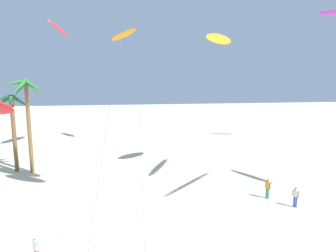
{
  "coord_description": "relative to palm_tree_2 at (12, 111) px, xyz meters",
  "views": [
    {
      "loc": [
        -2.58,
        6.94,
        9.71
      ],
      "look_at": [
        1.03,
        24.7,
        7.02
      ],
      "focal_mm": 28.82,
      "sensor_mm": 36.0,
      "label": 1
    }
  ],
  "objects": [
    {
      "name": "palm_tree_2",
      "position": [
        0.0,
        0.0,
        0.0
      ],
      "size": [
        4.26,
        4.49,
        8.87
      ],
      "color": "brown",
      "rests_on": "ground"
    },
    {
      "name": "person_foreground_walker",
      "position": [
        25.3,
        -14.65,
        -6.01
      ],
      "size": [
        0.33,
        0.44,
        1.7
      ],
      "color": "#284CA3",
      "rests_on": "ground"
    },
    {
      "name": "person_near_left",
      "position": [
        24.03,
        -12.66,
        -5.98
      ],
      "size": [
        0.32,
        0.46,
        1.77
      ],
      "color": "#338E56",
      "rests_on": "ground"
    },
    {
      "name": "flying_kite_6",
      "position": [
        3.93,
        9.27,
        10.73
      ],
      "size": [
        2.62,
        10.17,
        18.81
      ],
      "color": "red",
      "rests_on": "ground"
    },
    {
      "name": "person_far_watcher",
      "position": [
        6.78,
        -18.21,
        -5.99
      ],
      "size": [
        0.42,
        0.35,
        1.74
      ],
      "color": "red",
      "rests_on": "ground"
    },
    {
      "name": "palm_tree_3",
      "position": [
        1.88,
        -0.86,
        1.59
      ],
      "size": [
        4.38,
        4.21,
        10.55
      ],
      "color": "brown",
      "rests_on": "ground"
    },
    {
      "name": "flying_kite_2",
      "position": [
        12.97,
        12.64,
        10.9
      ],
      "size": [
        6.1,
        10.89,
        18.7
      ],
      "color": "orange",
      "rests_on": "ground"
    },
    {
      "name": "flying_kite_3",
      "position": [
        22.46,
        -4.53,
        7.77
      ],
      "size": [
        4.55,
        8.8,
        15.64
      ],
      "color": "orange",
      "rests_on": "ground"
    },
    {
      "name": "flying_kite_1",
      "position": [
        45.81,
        5.37,
        14.22
      ],
      "size": [
        6.8,
        9.82,
        21.74
      ],
      "color": "purple",
      "rests_on": "ground"
    }
  ]
}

